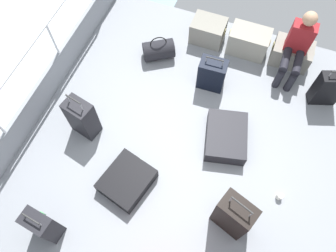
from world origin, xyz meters
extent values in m
cube|color=gray|center=(0.00, 0.00, -0.03)|extent=(4.40, 5.20, 0.06)
cube|color=gray|center=(-2.17, 0.00, 0.23)|extent=(0.06, 5.20, 0.45)
cylinder|color=silver|center=(-2.17, -0.69, 0.50)|extent=(0.04, 0.04, 1.00)
cylinder|color=silver|center=(-2.17, 0.69, 0.50)|extent=(0.04, 0.04, 1.00)
cylinder|color=silver|center=(-2.17, 0.00, 1.00)|extent=(0.04, 4.16, 0.04)
cube|color=gray|center=(-0.30, 2.11, 0.19)|extent=(0.53, 0.41, 0.38)
torus|color=tan|center=(-0.57, 2.11, 0.26)|extent=(0.02, 0.12, 0.12)
torus|color=tan|center=(-0.03, 2.11, 0.26)|extent=(0.02, 0.12, 0.12)
cube|color=gray|center=(0.37, 2.11, 0.21)|extent=(0.61, 0.40, 0.41)
torus|color=tan|center=(0.06, 2.11, 0.29)|extent=(0.02, 0.12, 0.12)
torus|color=tan|center=(0.69, 2.11, 0.29)|extent=(0.02, 0.12, 0.12)
cube|color=gray|center=(1.06, 2.14, 0.17)|extent=(0.59, 0.42, 0.35)
torus|color=tan|center=(0.76, 2.14, 0.24)|extent=(0.02, 0.12, 0.12)
torus|color=tan|center=(1.37, 2.14, 0.24)|extent=(0.02, 0.12, 0.12)
cube|color=maroon|center=(1.06, 2.09, 0.59)|extent=(0.34, 0.20, 0.48)
sphere|color=tan|center=(1.06, 2.09, 0.95)|extent=(0.20, 0.20, 0.20)
cylinder|color=black|center=(1.15, 1.79, 0.39)|extent=(0.12, 0.40, 0.12)
cylinder|color=black|center=(1.15, 1.59, 0.17)|extent=(0.11, 0.11, 0.35)
cylinder|color=black|center=(0.97, 1.79, 0.39)|extent=(0.12, 0.40, 0.12)
cylinder|color=black|center=(0.97, 1.59, 0.17)|extent=(0.11, 0.11, 0.35)
cube|color=black|center=(-1.19, -1.53, 0.29)|extent=(0.37, 0.26, 0.57)
cylinder|color=#A5A8AD|center=(-1.29, -1.51, 0.62)|extent=(0.02, 0.02, 0.09)
cylinder|color=#A5A8AD|center=(-1.08, -1.54, 0.62)|extent=(0.02, 0.02, 0.09)
cylinder|color=#2D2D2D|center=(-1.19, -1.53, 0.66)|extent=(0.23, 0.05, 0.02)
cube|color=green|center=(-1.17, -1.42, 0.47)|extent=(0.05, 0.01, 0.08)
cube|color=black|center=(-0.53, -0.64, 0.10)|extent=(0.69, 0.75, 0.20)
cube|color=silver|center=(-0.45, -0.33, 0.15)|extent=(0.05, 0.02, 0.08)
cube|color=black|center=(0.51, 0.42, 0.11)|extent=(0.70, 0.83, 0.23)
cube|color=white|center=(0.42, 0.77, 0.15)|extent=(0.05, 0.02, 0.08)
cube|color=black|center=(0.02, 1.25, 0.26)|extent=(0.41, 0.28, 0.52)
cylinder|color=#A5A8AD|center=(-0.10, 1.25, 0.57)|extent=(0.02, 0.02, 0.10)
cylinder|color=#A5A8AD|center=(0.14, 1.26, 0.57)|extent=(0.02, 0.02, 0.10)
cylinder|color=#2D2D2D|center=(0.02, 1.25, 0.61)|extent=(0.26, 0.03, 0.02)
cube|color=silver|center=(0.02, 1.39, 0.32)|extent=(0.05, 0.01, 0.08)
cube|color=black|center=(1.65, 1.58, 0.30)|extent=(0.43, 0.31, 0.59)
cylinder|color=#A5A8AD|center=(1.54, 1.54, 0.64)|extent=(0.02, 0.02, 0.09)
cube|color=white|center=(1.62, 1.67, 0.46)|extent=(0.05, 0.02, 0.08)
cube|color=black|center=(0.86, -0.64, 0.36)|extent=(0.48, 0.38, 0.72)
cylinder|color=#A5A8AD|center=(0.74, -0.60, 0.79)|extent=(0.02, 0.02, 0.14)
cylinder|color=#A5A8AD|center=(0.98, -0.69, 0.79)|extent=(0.02, 0.02, 0.14)
cylinder|color=#2D2D2D|center=(0.86, -0.64, 0.86)|extent=(0.26, 0.11, 0.02)
cube|color=white|center=(0.91, -0.52, 0.47)|extent=(0.05, 0.02, 0.08)
cube|color=black|center=(-1.40, -0.11, 0.33)|extent=(0.41, 0.32, 0.65)
cylinder|color=#A5A8AD|center=(-1.50, -0.08, 0.73)|extent=(0.02, 0.02, 0.15)
cylinder|color=#A5A8AD|center=(-1.29, -0.13, 0.73)|extent=(0.02, 0.02, 0.15)
cylinder|color=#2D2D2D|center=(-1.40, -0.11, 0.81)|extent=(0.24, 0.07, 0.02)
cube|color=green|center=(-1.37, 0.02, 0.38)|extent=(0.05, 0.02, 0.08)
cylinder|color=black|center=(-0.92, 1.48, 0.15)|extent=(0.57, 0.52, 0.30)
torus|color=black|center=(-0.92, 1.48, 0.31)|extent=(0.23, 0.15, 0.26)
cylinder|color=white|center=(1.39, -0.12, 0.05)|extent=(0.08, 0.08, 0.10)
camera|label=1|loc=(0.43, -1.64, 4.19)|focal=34.69mm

